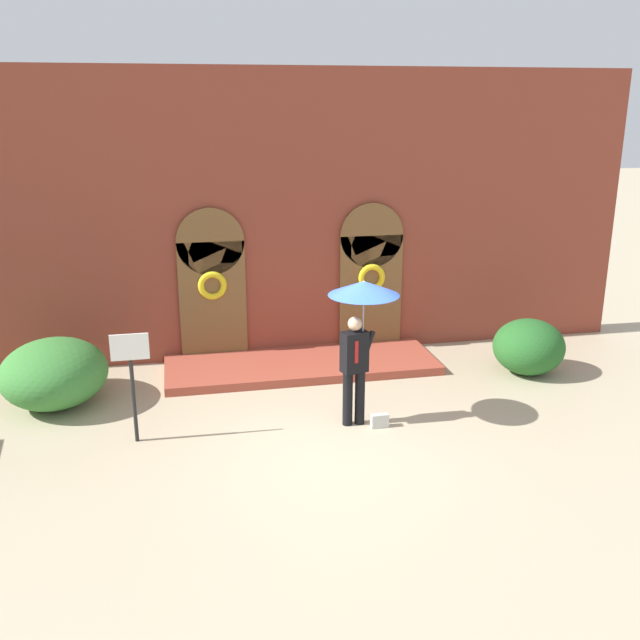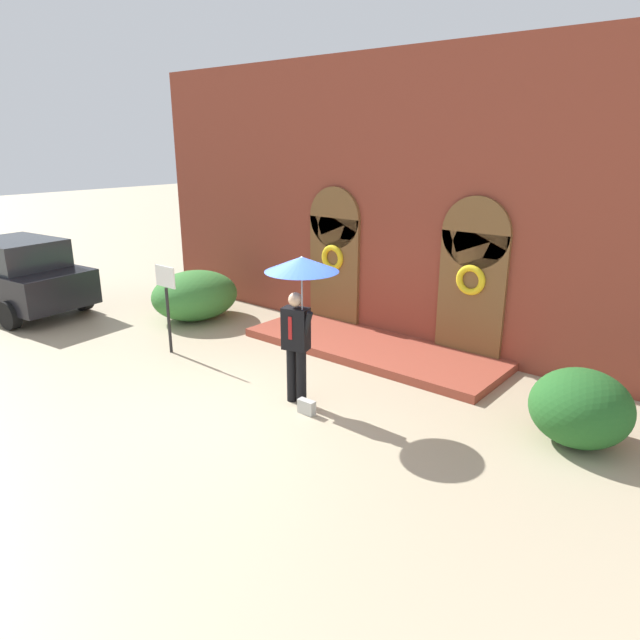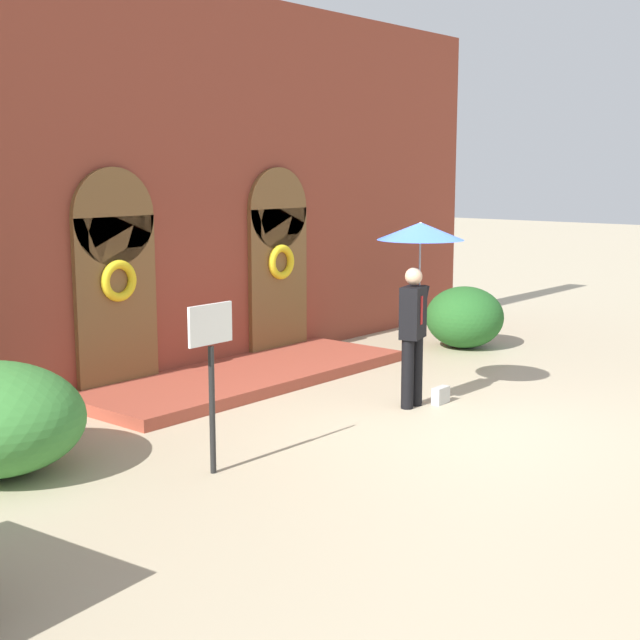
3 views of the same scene
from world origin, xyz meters
The scene contains 6 objects.
ground_plane centered at (0.00, 0.00, 0.00)m, with size 80.00×80.00×0.00m, color tan.
building_facade centered at (0.00, 4.15, 2.68)m, with size 14.00×2.30×5.60m.
person_with_umbrella centered at (0.48, 0.46, 1.91)m, with size 1.10×1.10×2.36m.
handbag centered at (0.76, 0.26, 0.11)m, with size 0.28×0.12×0.22m, color #B7B7B2.
sign_post centered at (-3.01, 0.55, 1.16)m, with size 0.56×0.06×1.72m.
shrub_right centered at (4.18, 1.97, 0.53)m, with size 1.34×1.32×1.05m, color #235B23.
Camera 3 is at (-8.88, -5.80, 3.02)m, focal length 50.00 mm.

